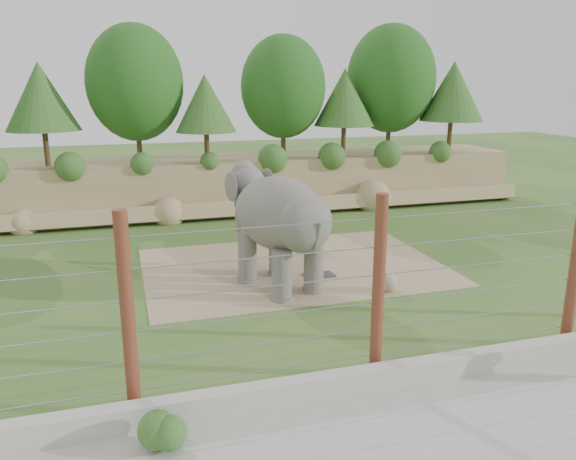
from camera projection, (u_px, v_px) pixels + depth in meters
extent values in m
plane|color=#356023|center=(308.00, 300.00, 16.27)|extent=(90.00, 90.00, 0.00)
cube|color=#9F805A|center=(225.00, 183.00, 27.98)|extent=(30.00, 4.00, 2.50)
cube|color=#9F805A|center=(234.00, 210.00, 26.08)|extent=(30.00, 1.37, 1.07)
cylinder|color=#3F2B19|center=(46.00, 148.00, 24.77)|extent=(0.24, 0.24, 1.58)
sphere|color=#174E12|center=(41.00, 99.00, 24.22)|extent=(3.60, 3.60, 3.60)
cylinder|color=#3F2B19|center=(139.00, 140.00, 26.30)|extent=(0.24, 0.24, 1.92)
sphere|color=#174E12|center=(135.00, 83.00, 25.63)|extent=(4.40, 4.40, 4.40)
cylinder|color=#3F2B19|center=(207.00, 147.00, 26.09)|extent=(0.24, 0.24, 1.40)
sphere|color=#174E12|center=(205.00, 105.00, 25.60)|extent=(3.20, 3.20, 3.20)
cylinder|color=#3F2B19|center=(283.00, 138.00, 28.08)|extent=(0.24, 0.24, 1.82)
sphere|color=#174E12|center=(283.00, 87.00, 27.44)|extent=(4.16, 4.16, 4.16)
cylinder|color=#3F2B19|center=(343.00, 140.00, 28.40)|extent=(0.24, 0.24, 1.50)
sphere|color=#174E12|center=(344.00, 99.00, 27.87)|extent=(3.44, 3.44, 3.44)
cylinder|color=#3F2B19|center=(388.00, 132.00, 30.09)|extent=(0.24, 0.24, 2.03)
sphere|color=#174E12|center=(391.00, 79.00, 29.38)|extent=(4.64, 4.64, 4.64)
cylinder|color=#3F2B19|center=(450.00, 136.00, 29.86)|extent=(0.24, 0.24, 1.64)
sphere|color=#174E12|center=(453.00, 93.00, 29.29)|extent=(3.76, 3.76, 3.76)
cube|color=tan|center=(294.00, 267.00, 19.18)|extent=(10.00, 7.00, 0.02)
cube|color=#262628|center=(319.00, 275.00, 18.26)|extent=(1.00, 0.60, 0.03)
sphere|color=gray|center=(387.00, 282.00, 16.85)|extent=(0.60, 0.60, 0.60)
cube|color=#A3A198|center=(385.00, 376.00, 11.58)|extent=(26.00, 0.35, 0.50)
cube|color=#A3A198|center=(436.00, 445.00, 9.79)|extent=(26.00, 4.00, 0.01)
cylinder|color=brown|center=(128.00, 317.00, 10.20)|extent=(0.26, 0.26, 4.00)
cylinder|color=brown|center=(378.00, 289.00, 11.59)|extent=(0.26, 0.26, 4.00)
cylinder|color=brown|center=(575.00, 266.00, 12.98)|extent=(0.26, 0.26, 4.00)
cylinder|color=gray|center=(376.00, 354.00, 11.98)|extent=(20.00, 0.02, 0.02)
cylinder|color=gray|center=(377.00, 329.00, 11.82)|extent=(20.00, 0.02, 0.02)
cylinder|color=gray|center=(378.00, 302.00, 11.67)|extent=(20.00, 0.02, 0.02)
cylinder|color=gray|center=(379.00, 275.00, 11.51)|extent=(20.00, 0.02, 0.02)
cylinder|color=gray|center=(380.00, 247.00, 11.36)|extent=(20.00, 0.02, 0.02)
cylinder|color=gray|center=(382.00, 218.00, 11.21)|extent=(20.00, 0.02, 0.02)
sphere|color=#29501E|center=(165.00, 433.00, 9.55)|extent=(0.69, 0.69, 0.69)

